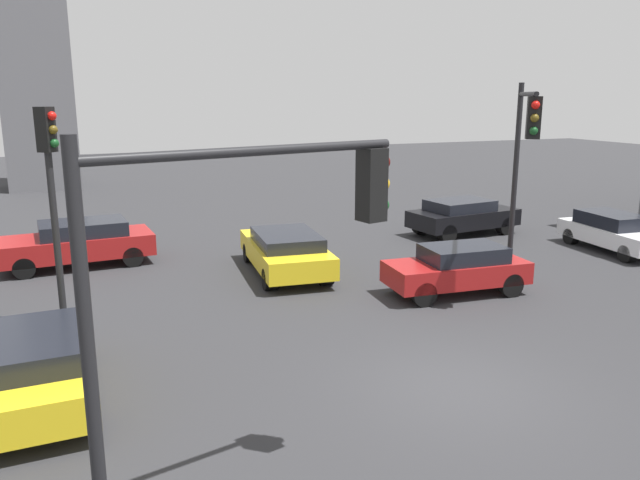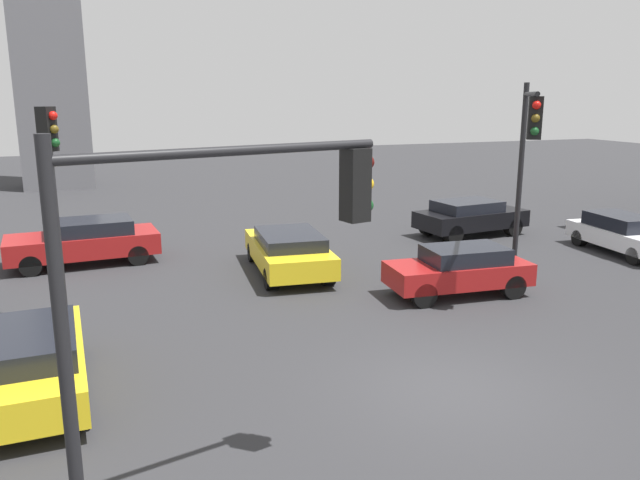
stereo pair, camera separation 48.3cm
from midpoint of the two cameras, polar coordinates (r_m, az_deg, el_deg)
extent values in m
plane|color=#2D2D30|center=(12.46, 12.86, -13.12)|extent=(107.11, 107.11, 0.00)
cylinder|color=black|center=(20.06, 18.40, 5.15)|extent=(0.16, 0.16, 5.79)
cylinder|color=black|center=(17.78, 19.44, 12.43)|extent=(2.53, 3.56, 0.12)
cube|color=black|center=(15.92, 19.83, 10.42)|extent=(0.45, 0.45, 1.00)
sphere|color=red|center=(15.71, 19.98, 11.48)|extent=(0.20, 0.20, 0.20)
sphere|color=#594714|center=(15.72, 19.89, 10.39)|extent=(0.20, 0.20, 0.20)
sphere|color=#14471E|center=(15.73, 19.80, 9.30)|extent=(0.20, 0.20, 0.20)
cylinder|color=black|center=(7.38, -20.41, -10.98)|extent=(0.16, 0.16, 5.06)
cylinder|color=black|center=(7.52, -6.15, 8.06)|extent=(4.08, 1.07, 0.12)
cube|color=black|center=(8.58, 4.85, 5.01)|extent=(0.39, 0.39, 1.00)
sphere|color=#4C0F0C|center=(8.67, 5.93, 7.07)|extent=(0.20, 0.20, 0.20)
sphere|color=yellow|center=(8.71, 5.88, 5.10)|extent=(0.20, 0.20, 0.20)
sphere|color=#14471E|center=(8.76, 5.84, 3.16)|extent=(0.20, 0.20, 0.20)
cylinder|color=black|center=(15.76, -22.12, 1.72)|extent=(0.16, 0.16, 5.18)
cube|color=black|center=(15.52, -22.79, 9.30)|extent=(0.45, 0.45, 1.00)
sphere|color=red|center=(15.38, -22.31, 10.44)|extent=(0.20, 0.20, 0.20)
sphere|color=#594714|center=(15.39, -22.21, 9.32)|extent=(0.20, 0.20, 0.20)
sphere|color=#14471E|center=(15.41, -22.12, 8.21)|extent=(0.20, 0.20, 0.20)
cube|color=maroon|center=(21.79, -20.18, -0.36)|extent=(4.81, 2.25, 0.68)
cube|color=black|center=(21.70, -19.68, 1.11)|extent=(2.73, 1.89, 0.50)
cylinder|color=black|center=(21.06, -24.28, -2.13)|extent=(0.68, 0.39, 0.66)
cylinder|color=black|center=(22.63, -24.29, -1.13)|extent=(0.68, 0.39, 0.66)
cylinder|color=black|center=(21.24, -15.65, -1.31)|extent=(0.68, 0.39, 0.66)
cylinder|color=black|center=(22.80, -16.26, -0.38)|extent=(0.68, 0.39, 0.66)
cube|color=silver|center=(24.41, 26.44, 0.23)|extent=(2.04, 4.19, 0.58)
cube|color=black|center=(24.46, 26.25, 1.49)|extent=(1.69, 2.39, 0.51)
cylinder|color=black|center=(23.01, 27.34, -1.31)|extent=(0.36, 0.61, 0.58)
cylinder|color=black|center=(25.93, 25.52, 0.36)|extent=(0.36, 0.61, 0.58)
cylinder|color=black|center=(25.03, 23.09, 0.18)|extent=(0.36, 0.61, 0.58)
cube|color=maroon|center=(17.75, 13.21, -2.96)|extent=(4.02, 1.91, 0.60)
cube|color=black|center=(17.72, 13.84, -1.36)|extent=(2.29, 1.59, 0.47)
cylinder|color=black|center=(16.67, 10.25, -4.94)|extent=(0.69, 0.34, 0.67)
cylinder|color=black|center=(17.81, 8.38, -3.69)|extent=(0.69, 0.34, 0.67)
cylinder|color=black|center=(17.98, 17.90, -4.05)|extent=(0.69, 0.34, 0.67)
cylinder|color=black|center=(19.04, 15.70, -2.95)|extent=(0.69, 0.34, 0.67)
cube|color=black|center=(25.40, 14.10, 1.89)|extent=(4.49, 2.38, 0.64)
cube|color=black|center=(25.18, 13.79, 2.98)|extent=(2.58, 1.95, 0.45)
cylinder|color=black|center=(27.00, 15.34, 1.77)|extent=(0.74, 0.42, 0.70)
cylinder|color=black|center=(25.87, 17.68, 1.14)|extent=(0.74, 0.42, 0.70)
cylinder|color=black|center=(25.17, 10.35, 1.23)|extent=(0.74, 0.42, 0.70)
cylinder|color=black|center=(23.95, 12.62, 0.52)|extent=(0.74, 0.42, 0.70)
cube|color=yellow|center=(19.51, -2.20, -1.17)|extent=(2.49, 4.87, 0.64)
cube|color=black|center=(19.17, -2.06, 0.07)|extent=(2.04, 2.79, 0.42)
cylinder|color=black|center=(20.96, -5.37, -1.11)|extent=(0.43, 0.66, 0.63)
cylinder|color=black|center=(21.28, -0.94, -0.83)|extent=(0.43, 0.66, 0.63)
cylinder|color=black|center=(17.92, -3.68, -3.54)|extent=(0.43, 0.66, 0.63)
cylinder|color=black|center=(18.30, 1.45, -3.16)|extent=(0.43, 0.66, 0.63)
cube|color=yellow|center=(12.72, -23.96, -10.37)|extent=(2.04, 4.48, 0.64)
cube|color=black|center=(12.33, -24.19, -8.60)|extent=(1.75, 2.53, 0.45)
cylinder|color=black|center=(14.22, -20.58, -8.98)|extent=(0.36, 0.60, 0.59)
cylinder|color=black|center=(11.47, -19.96, -14.39)|extent=(0.36, 0.60, 0.59)
camera|label=1|loc=(0.24, -89.15, 0.20)|focal=35.14mm
camera|label=2|loc=(0.24, 90.85, -0.20)|focal=35.14mm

